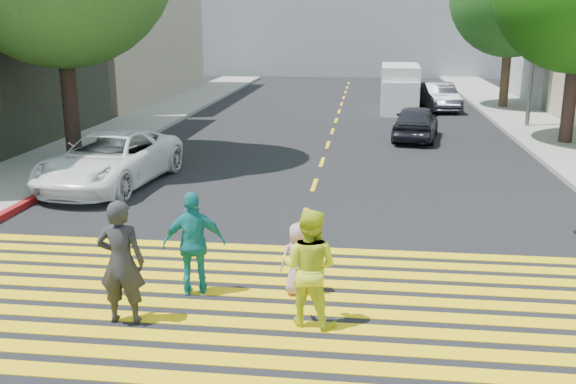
% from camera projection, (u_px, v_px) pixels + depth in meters
% --- Properties ---
extents(ground, '(120.00, 120.00, 0.00)m').
position_uv_depth(ground, '(263.00, 339.00, 9.27)').
color(ground, black).
extents(sidewalk_left, '(3.00, 40.00, 0.15)m').
position_uv_depth(sidewalk_left, '(163.00, 113.00, 31.34)').
color(sidewalk_left, gray).
rests_on(sidewalk_left, ground).
extents(sidewalk_right, '(3.00, 60.00, 0.15)m').
position_uv_depth(sidewalk_right, '(568.00, 148.00, 22.62)').
color(sidewalk_right, gray).
rests_on(sidewalk_right, ground).
extents(curb_red, '(0.20, 8.00, 0.16)m').
position_uv_depth(curb_red, '(26.00, 203.00, 15.82)').
color(curb_red, maroon).
rests_on(curb_red, ground).
extents(crosswalk, '(13.40, 5.30, 0.01)m').
position_uv_depth(crosswalk, '(275.00, 301.00, 10.49)').
color(crosswalk, yellow).
rests_on(crosswalk, ground).
extents(lane_line, '(0.12, 34.40, 0.01)m').
position_uv_depth(lane_line, '(338.00, 116.00, 30.83)').
color(lane_line, yellow).
rests_on(lane_line, ground).
extents(building_left_tan, '(12.00, 16.00, 10.00)m').
position_uv_depth(building_left_tan, '(65.00, 10.00, 36.70)').
color(building_left_tan, tan).
rests_on(building_left_tan, ground).
extents(backdrop_block, '(30.00, 8.00, 12.00)m').
position_uv_depth(backdrop_block, '(354.00, 1.00, 53.72)').
color(backdrop_block, gray).
rests_on(backdrop_block, ground).
extents(pedestrian_man, '(0.73, 0.50, 1.93)m').
position_uv_depth(pedestrian_man, '(121.00, 262.00, 9.56)').
color(pedestrian_man, '#28282A').
rests_on(pedestrian_man, ground).
extents(pedestrian_woman, '(1.03, 0.89, 1.81)m').
position_uv_depth(pedestrian_woman, '(309.00, 267.00, 9.51)').
color(pedestrian_woman, '#CFE223').
rests_on(pedestrian_woman, ground).
extents(pedestrian_child, '(0.70, 0.58, 1.23)m').
position_uv_depth(pedestrian_child, '(298.00, 259.00, 10.66)').
color(pedestrian_child, '#C28BA3').
rests_on(pedestrian_child, ground).
extents(pedestrian_extra, '(1.11, 0.68, 1.76)m').
position_uv_depth(pedestrian_extra, '(194.00, 244.00, 10.60)').
color(pedestrian_extra, teal).
rests_on(pedestrian_extra, ground).
extents(white_sedan, '(2.95, 5.49, 1.47)m').
position_uv_depth(white_sedan, '(110.00, 160.00, 17.69)').
color(white_sedan, white).
rests_on(white_sedan, ground).
extents(dark_car_near, '(2.15, 4.13, 1.34)m').
position_uv_depth(dark_car_near, '(416.00, 122.00, 24.55)').
color(dark_car_near, black).
rests_on(dark_car_near, ground).
extents(silver_car, '(2.04, 4.43, 1.25)m').
position_uv_depth(silver_car, '(409.00, 90.00, 36.37)').
color(silver_car, '#B0B0B0').
rests_on(silver_car, ground).
extents(dark_car_parked, '(2.05, 4.34, 1.37)m').
position_uv_depth(dark_car_parked, '(439.00, 97.00, 32.61)').
color(dark_car_parked, '#25252F').
rests_on(dark_car_parked, ground).
extents(white_van, '(1.94, 4.87, 2.28)m').
position_uv_depth(white_van, '(400.00, 90.00, 32.09)').
color(white_van, silver).
rests_on(white_van, ground).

